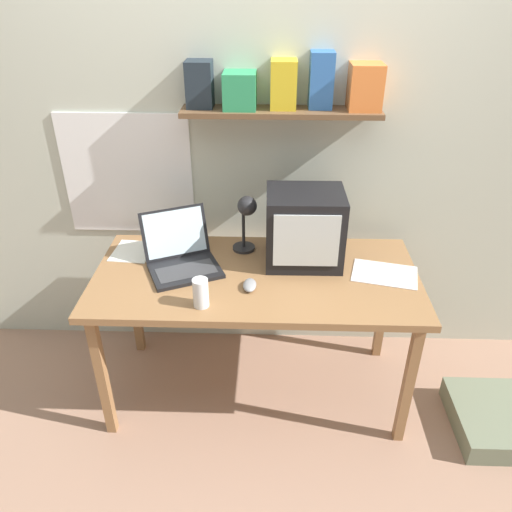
{
  "coord_description": "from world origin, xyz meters",
  "views": [
    {
      "loc": [
        0.07,
        -1.99,
        2.02
      ],
      "look_at": [
        0.0,
        0.0,
        0.84
      ],
      "focal_mm": 35.0,
      "sensor_mm": 36.0,
      "label": 1
    }
  ],
  "objects_px": {
    "corner_desk": "(256,285)",
    "floor_cushion": "(500,419)",
    "loose_paper_near_monitor": "(133,251)",
    "juice_glass": "(201,294)",
    "laptop": "(181,254)",
    "desk_lamp": "(246,215)",
    "computer_mouse": "(250,285)",
    "printed_handout": "(385,274)",
    "crt_monitor": "(304,228)"
  },
  "relations": [
    {
      "from": "corner_desk",
      "to": "computer_mouse",
      "type": "distance_m",
      "value": 0.14
    },
    {
      "from": "computer_mouse",
      "to": "printed_handout",
      "type": "height_order",
      "value": "computer_mouse"
    },
    {
      "from": "crt_monitor",
      "to": "juice_glass",
      "type": "distance_m",
      "value": 0.61
    },
    {
      "from": "juice_glass",
      "to": "loose_paper_near_monitor",
      "type": "relative_size",
      "value": 0.57
    },
    {
      "from": "corner_desk",
      "to": "printed_handout",
      "type": "height_order",
      "value": "printed_handout"
    },
    {
      "from": "computer_mouse",
      "to": "printed_handout",
      "type": "xyz_separation_m",
      "value": [
        0.63,
        0.14,
        -0.01
      ]
    },
    {
      "from": "laptop",
      "to": "juice_glass",
      "type": "height_order",
      "value": "laptop"
    },
    {
      "from": "laptop",
      "to": "loose_paper_near_monitor",
      "type": "relative_size",
      "value": 1.85
    },
    {
      "from": "laptop",
      "to": "desk_lamp",
      "type": "relative_size",
      "value": 1.36
    },
    {
      "from": "printed_handout",
      "to": "computer_mouse",
      "type": "bearing_deg",
      "value": -167.78
    },
    {
      "from": "printed_handout",
      "to": "loose_paper_near_monitor",
      "type": "height_order",
      "value": "same"
    },
    {
      "from": "computer_mouse",
      "to": "printed_handout",
      "type": "distance_m",
      "value": 0.65
    },
    {
      "from": "corner_desk",
      "to": "floor_cushion",
      "type": "height_order",
      "value": "corner_desk"
    },
    {
      "from": "corner_desk",
      "to": "loose_paper_near_monitor",
      "type": "distance_m",
      "value": 0.67
    },
    {
      "from": "laptop",
      "to": "printed_handout",
      "type": "height_order",
      "value": "laptop"
    },
    {
      "from": "juice_glass",
      "to": "printed_handout",
      "type": "bearing_deg",
      "value": 18.3
    },
    {
      "from": "computer_mouse",
      "to": "corner_desk",
      "type": "bearing_deg",
      "value": 78.16
    },
    {
      "from": "laptop",
      "to": "desk_lamp",
      "type": "bearing_deg",
      "value": -1.79
    },
    {
      "from": "computer_mouse",
      "to": "juice_glass",
      "type": "bearing_deg",
      "value": -145.42
    },
    {
      "from": "computer_mouse",
      "to": "laptop",
      "type": "bearing_deg",
      "value": 151.16
    },
    {
      "from": "desk_lamp",
      "to": "juice_glass",
      "type": "height_order",
      "value": "desk_lamp"
    },
    {
      "from": "corner_desk",
      "to": "floor_cushion",
      "type": "relative_size",
      "value": 3.39
    },
    {
      "from": "crt_monitor",
      "to": "printed_handout",
      "type": "bearing_deg",
      "value": -17.8
    },
    {
      "from": "juice_glass",
      "to": "floor_cushion",
      "type": "distance_m",
      "value": 1.63
    },
    {
      "from": "laptop",
      "to": "floor_cushion",
      "type": "relative_size",
      "value": 0.95
    },
    {
      "from": "desk_lamp",
      "to": "printed_handout",
      "type": "relative_size",
      "value": 0.93
    },
    {
      "from": "floor_cushion",
      "to": "desk_lamp",
      "type": "bearing_deg",
      "value": 161.5
    },
    {
      "from": "corner_desk",
      "to": "computer_mouse",
      "type": "xyz_separation_m",
      "value": [
        -0.02,
        -0.12,
        0.08
      ]
    },
    {
      "from": "crt_monitor",
      "to": "floor_cushion",
      "type": "xyz_separation_m",
      "value": [
        1.0,
        -0.37,
        -0.87
      ]
    },
    {
      "from": "juice_glass",
      "to": "corner_desk",
      "type": "bearing_deg",
      "value": 48.59
    },
    {
      "from": "juice_glass",
      "to": "loose_paper_near_monitor",
      "type": "distance_m",
      "value": 0.61
    },
    {
      "from": "desk_lamp",
      "to": "juice_glass",
      "type": "bearing_deg",
      "value": -133.56
    },
    {
      "from": "loose_paper_near_monitor",
      "to": "corner_desk",
      "type": "bearing_deg",
      "value": -16.67
    },
    {
      "from": "crt_monitor",
      "to": "desk_lamp",
      "type": "bearing_deg",
      "value": 167.56
    },
    {
      "from": "laptop",
      "to": "juice_glass",
      "type": "bearing_deg",
      "value": -90.92
    },
    {
      "from": "crt_monitor",
      "to": "computer_mouse",
      "type": "xyz_separation_m",
      "value": [
        -0.25,
        -0.26,
        -0.16
      ]
    },
    {
      "from": "loose_paper_near_monitor",
      "to": "floor_cushion",
      "type": "relative_size",
      "value": 0.51
    },
    {
      "from": "desk_lamp",
      "to": "crt_monitor",
      "type": "bearing_deg",
      "value": -34.61
    },
    {
      "from": "printed_handout",
      "to": "floor_cushion",
      "type": "bearing_deg",
      "value": -22.2
    },
    {
      "from": "crt_monitor",
      "to": "juice_glass",
      "type": "relative_size",
      "value": 2.79
    },
    {
      "from": "loose_paper_near_monitor",
      "to": "crt_monitor",
      "type": "bearing_deg",
      "value": -3.47
    },
    {
      "from": "printed_handout",
      "to": "juice_glass",
      "type": "bearing_deg",
      "value": -161.7
    },
    {
      "from": "corner_desk",
      "to": "juice_glass",
      "type": "relative_size",
      "value": 11.69
    },
    {
      "from": "desk_lamp",
      "to": "loose_paper_near_monitor",
      "type": "relative_size",
      "value": 1.36
    },
    {
      "from": "loose_paper_near_monitor",
      "to": "printed_handout",
      "type": "bearing_deg",
      "value": -7.8
    },
    {
      "from": "computer_mouse",
      "to": "loose_paper_near_monitor",
      "type": "xyz_separation_m",
      "value": [
        -0.61,
        0.31,
        -0.01
      ]
    },
    {
      "from": "laptop",
      "to": "desk_lamp",
      "type": "distance_m",
      "value": 0.37
    },
    {
      "from": "corner_desk",
      "to": "loose_paper_near_monitor",
      "type": "bearing_deg",
      "value": 163.33
    },
    {
      "from": "juice_glass",
      "to": "loose_paper_near_monitor",
      "type": "height_order",
      "value": "juice_glass"
    },
    {
      "from": "juice_glass",
      "to": "floor_cushion",
      "type": "relative_size",
      "value": 0.29
    }
  ]
}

